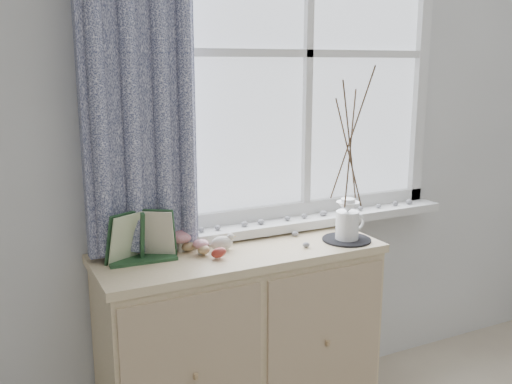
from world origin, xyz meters
The scene contains 8 objects.
sideboard centered at (-0.15, 1.75, 0.43)m, with size 1.20×0.45×0.85m.
botanical_book centered at (-0.55, 1.77, 0.96)m, with size 0.30×0.13×0.21m, color #204325, non-canonical shape.
toadstool_cluster centered at (-0.36, 1.82, 0.91)m, with size 0.14×0.15×0.09m.
wooden_eggs centered at (-0.31, 1.75, 0.87)m, with size 0.13×0.17×0.06m.
songbird_figurine centered at (-0.22, 1.78, 0.88)m, with size 0.13×0.06×0.07m, color beige, non-canonical shape.
crocheted_doily centered at (0.32, 1.66, 0.85)m, with size 0.21×0.21×0.01m, color black.
twig_pitcher centered at (0.32, 1.66, 1.29)m, with size 0.28×0.28×0.76m.
sideboard_pebbles centered at (0.15, 1.75, 0.86)m, with size 0.33×0.23×0.02m.
Camera 1 is at (-1.09, -0.30, 1.60)m, focal length 40.00 mm.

